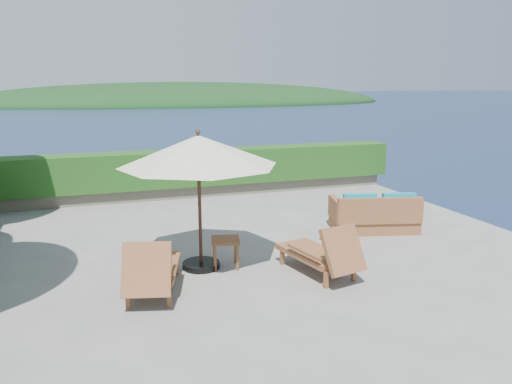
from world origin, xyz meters
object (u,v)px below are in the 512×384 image
object	(u,v)px
lounge_left	(152,269)
side_table	(225,244)
lounge_right	(322,253)
wicker_loveseat	(375,216)
patio_umbrella	(198,152)

from	to	relation	value
lounge_left	side_table	size ratio (longest dim) A/B	3.12
lounge_right	wicker_loveseat	xyz separation A→B (m)	(2.27, 1.99, -0.05)
lounge_left	lounge_right	bearing A→B (deg)	12.34
lounge_right	patio_umbrella	bearing A→B (deg)	139.55
side_table	wicker_loveseat	size ratio (longest dim) A/B	0.29
patio_umbrella	wicker_loveseat	bearing A→B (deg)	13.09
patio_umbrella	side_table	size ratio (longest dim) A/B	5.03
patio_umbrella	lounge_right	distance (m)	2.74
patio_umbrella	lounge_left	world-z (taller)	patio_umbrella
lounge_left	side_table	distance (m)	1.61
patio_umbrella	lounge_left	distance (m)	2.14
wicker_loveseat	lounge_left	bearing A→B (deg)	-145.63
wicker_loveseat	patio_umbrella	bearing A→B (deg)	-152.39
lounge_left	lounge_right	size ratio (longest dim) A/B	1.03
side_table	wicker_loveseat	world-z (taller)	wicker_loveseat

